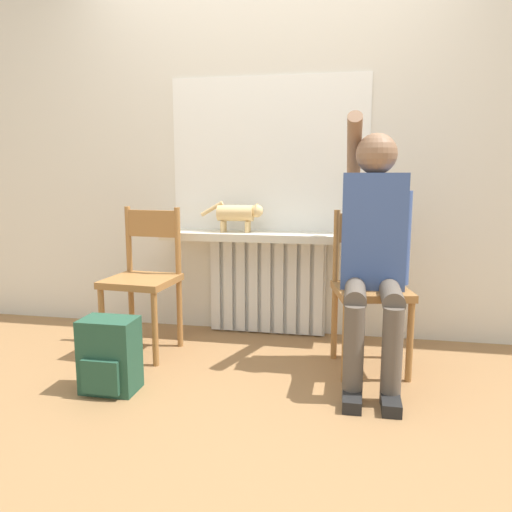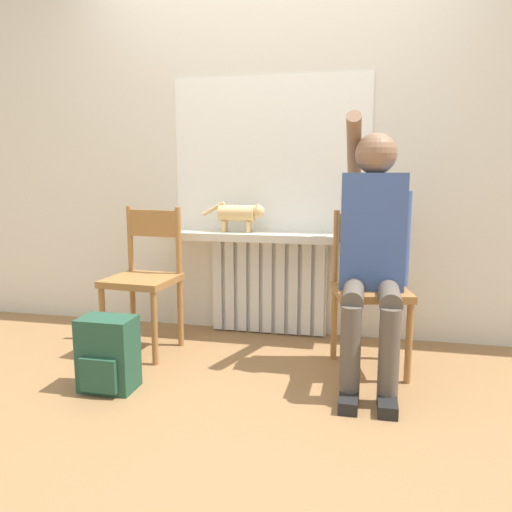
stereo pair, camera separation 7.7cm
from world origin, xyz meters
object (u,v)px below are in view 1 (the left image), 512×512
(chair_left, at_px, (144,277))
(person, at_px, (374,242))
(chair_right, at_px, (370,287))
(cat, at_px, (238,213))
(backpack, at_px, (110,356))

(chair_left, relative_size, person, 0.63)
(chair_right, relative_size, person, 0.63)
(person, bearing_deg, chair_left, 175.50)
(cat, bearing_deg, person, -30.61)
(person, xyz_separation_m, backpack, (-1.30, -0.48, -0.55))
(backpack, bearing_deg, chair_right, 24.33)
(chair_left, bearing_deg, chair_right, 4.43)
(chair_right, bearing_deg, person, -97.13)
(chair_right, height_order, cat, cat)
(chair_left, height_order, chair_right, same)
(chair_left, xyz_separation_m, person, (1.36, -0.11, 0.27))
(backpack, bearing_deg, cat, 65.72)
(chair_right, distance_m, cat, 1.01)
(person, bearing_deg, backpack, -159.83)
(chair_left, bearing_deg, cat, 42.96)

